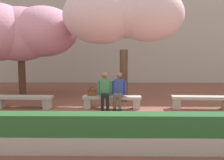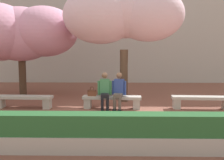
% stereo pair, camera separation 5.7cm
% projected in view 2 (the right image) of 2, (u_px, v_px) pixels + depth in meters
% --- Properties ---
extents(ground_plane, '(100.00, 100.00, 0.00)m').
position_uv_depth(ground_plane, '(112.00, 108.00, 9.34)').
color(ground_plane, brown).
extents(building_facade, '(28.00, 4.00, 9.42)m').
position_uv_depth(building_facade, '(115.00, 11.00, 17.96)').
color(building_facade, '#B7B2A8').
rests_on(building_facade, ground).
extents(stone_bench_west_end, '(2.09, 0.52, 0.45)m').
position_uv_depth(stone_bench_west_end, '(23.00, 100.00, 9.37)').
color(stone_bench_west_end, '#ADA89E').
rests_on(stone_bench_west_end, ground).
extents(stone_bench_near_west, '(2.09, 0.52, 0.45)m').
position_uv_depth(stone_bench_near_west, '(112.00, 100.00, 9.30)').
color(stone_bench_near_west, '#ADA89E').
rests_on(stone_bench_near_west, ground).
extents(stone_bench_center, '(2.09, 0.52, 0.45)m').
position_uv_depth(stone_bench_center, '(202.00, 100.00, 9.24)').
color(stone_bench_center, '#ADA89E').
rests_on(stone_bench_center, ground).
extents(person_seated_left, '(0.51, 0.70, 1.29)m').
position_uv_depth(person_seated_left, '(105.00, 89.00, 9.21)').
color(person_seated_left, black).
rests_on(person_seated_left, ground).
extents(person_seated_right, '(0.50, 0.72, 1.29)m').
position_uv_depth(person_seated_right, '(119.00, 89.00, 9.20)').
color(person_seated_right, black).
rests_on(person_seated_right, ground).
extents(handbag, '(0.30, 0.15, 0.34)m').
position_uv_depth(handbag, '(92.00, 92.00, 9.27)').
color(handbag, brown).
rests_on(handbag, stone_bench_near_west).
extents(cherry_tree_main, '(4.70, 2.90, 4.50)m').
position_uv_depth(cherry_tree_main, '(122.00, 15.00, 10.19)').
color(cherry_tree_main, '#473323').
rests_on(cherry_tree_main, ground).
extents(cherry_tree_secondary, '(5.22, 3.83, 4.10)m').
position_uv_depth(cherry_tree_secondary, '(18.00, 33.00, 11.54)').
color(cherry_tree_secondary, '#473323').
rests_on(cherry_tree_secondary, ground).
extents(planter_hedge_foreground, '(13.22, 0.50, 0.80)m').
position_uv_depth(planter_hedge_foreground, '(108.00, 133.00, 5.39)').
color(planter_hedge_foreground, '#ADA89E').
rests_on(planter_hedge_foreground, ground).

